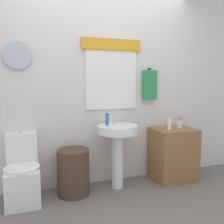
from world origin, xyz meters
TOP-DOWN VIEW (x-y plane):
  - back_wall at (0.00, 1.15)m, footprint 4.40×0.18m
  - toilet at (-0.96, 0.89)m, footprint 0.38×0.51m
  - laundry_hamper at (-0.39, 0.85)m, footprint 0.38×0.38m
  - pedestal_sink at (0.17, 0.85)m, footprint 0.51×0.51m
  - faucet at (0.17, 0.97)m, footprint 0.03×0.03m
  - wooden_cabinet at (0.99, 0.85)m, footprint 0.56×0.44m
  - soap_bottle at (0.05, 0.90)m, footprint 0.05×0.05m
  - lotion_bottle at (0.89, 0.81)m, footprint 0.05×0.05m
  - toothbrush_cup at (1.09, 0.87)m, footprint 0.08×0.08m

SIDE VIEW (x-z plane):
  - laundry_hamper at x=-0.39m, z-range 0.00..0.55m
  - toilet at x=-0.96m, z-range -0.10..0.68m
  - wooden_cabinet at x=0.99m, z-range 0.00..0.71m
  - pedestal_sink at x=0.17m, z-range 0.20..1.01m
  - toothbrush_cup at x=1.09m, z-range 0.67..0.86m
  - lotion_bottle at x=0.89m, z-range 0.71..0.88m
  - faucet at x=0.17m, z-range 0.81..0.91m
  - soap_bottle at x=0.05m, z-range 0.81..0.96m
  - back_wall at x=0.00m, z-range 0.00..2.60m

